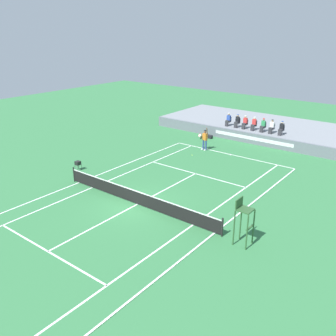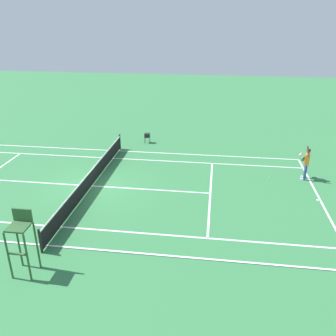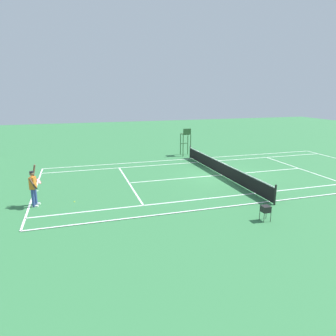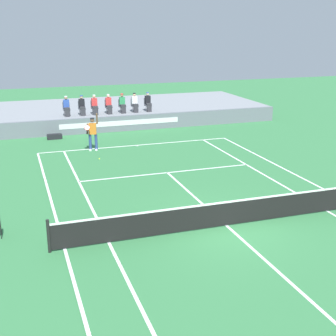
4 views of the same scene
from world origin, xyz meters
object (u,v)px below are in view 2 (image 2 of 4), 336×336
tennis_player (306,163)px  umpire_chair (21,235)px  tennis_ball (270,176)px  ball_hopper (147,135)px

tennis_player → umpire_chair: 15.06m
tennis_ball → umpire_chair: (9.62, -9.72, 1.52)m
umpire_chair → ball_hopper: (-14.56, 1.62, -0.98)m
tennis_player → tennis_ball: (-0.03, -1.88, -0.96)m
tennis_player → ball_hopper: (-4.97, -9.98, -0.42)m
umpire_chair → tennis_ball: bearing=134.7°
tennis_ball → tennis_player: bearing=89.1°
tennis_player → umpire_chair: size_ratio=0.85×
tennis_ball → ball_hopper: size_ratio=0.10×
tennis_player → tennis_ball: bearing=-90.9°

